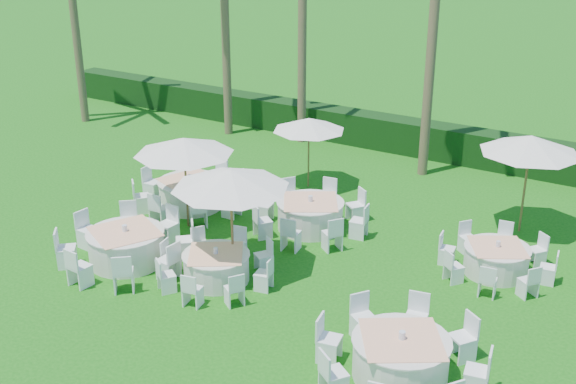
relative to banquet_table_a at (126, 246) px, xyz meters
name	(u,v)px	position (x,y,z in m)	size (l,w,h in m)	color
ground	(242,304)	(3.70, -0.21, -0.46)	(120.00, 120.00, 0.00)	#125A0F
hedge	(430,140)	(3.70, 11.79, 0.14)	(34.00, 1.00, 1.20)	black
banquet_table_a	(126,246)	(0.00, 0.00, 0.00)	(3.47, 3.47, 1.03)	silver
banquet_table_b	(216,266)	(2.54, 0.40, -0.07)	(2.89, 2.89, 0.88)	silver
banquet_table_c	(401,357)	(7.88, -0.83, -0.01)	(3.39, 3.39, 1.02)	silver
banquet_table_d	(191,193)	(-0.81, 3.68, -0.01)	(3.41, 3.41, 1.02)	silver
banquet_table_e	(310,214)	(3.05, 4.18, -0.02)	(3.33, 3.33, 1.00)	silver
banquet_table_f	(496,259)	(8.28, 4.30, -0.08)	(2.86, 2.86, 0.87)	silver
umbrella_a	(184,146)	(-0.03, 2.54, 1.95)	(2.77, 2.77, 2.63)	brown
umbrella_b	(230,179)	(2.59, 1.04, 2.01)	(2.89, 2.89, 2.71)	brown
umbrella_c	(309,124)	(1.42, 6.94, 1.64)	(2.31, 2.31, 2.30)	brown
umbrella_d	(531,144)	(8.17, 7.07, 2.11)	(2.71, 2.71, 2.81)	brown
palm_f	(74,19)	(-10.20, 8.53, 3.74)	(4.26, 4.37, 7.51)	brown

